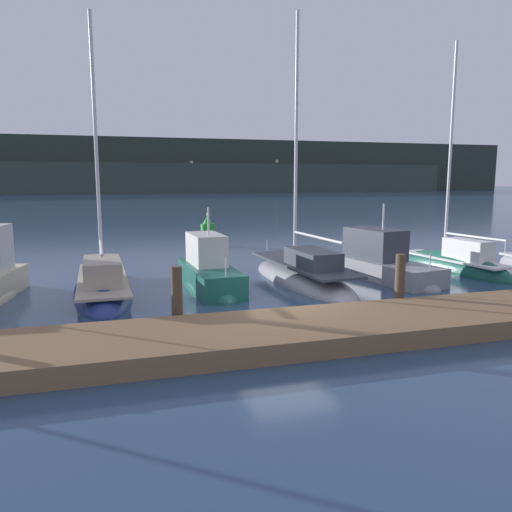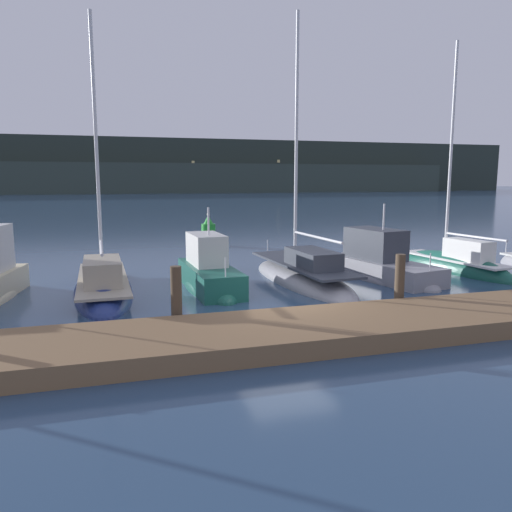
{
  "view_description": "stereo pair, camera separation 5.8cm",
  "coord_description": "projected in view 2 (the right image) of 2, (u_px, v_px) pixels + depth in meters",
  "views": [
    {
      "loc": [
        -4.79,
        -12.96,
        3.79
      ],
      "look_at": [
        0.0,
        3.05,
        1.2
      ],
      "focal_mm": 35.0,
      "sensor_mm": 36.0,
      "label": 1
    },
    {
      "loc": [
        -4.74,
        -12.98,
        3.79
      ],
      "look_at": [
        0.0,
        3.05,
        1.2
      ],
      "focal_mm": 35.0,
      "sensor_mm": 36.0,
      "label": 2
    }
  ],
  "objects": [
    {
      "name": "mooring_pile_3",
      "position": [
        400.0,
        283.0,
        14.32
      ],
      "size": [
        0.28,
        0.28,
        1.67
      ],
      "primitive_type": "cylinder",
      "color": "#4C3D2D",
      "rests_on": "ground"
    },
    {
      "name": "motorboat_berth_7",
      "position": [
        382.0,
        270.0,
        19.17
      ],
      "size": [
        2.84,
        5.72,
        3.4
      ],
      "color": "gray",
      "rests_on": "ground"
    },
    {
      "name": "dock",
      "position": [
        320.0,
        329.0,
        11.95
      ],
      "size": [
        40.18,
        2.8,
        0.45
      ],
      "primitive_type": "cube",
      "color": "brown",
      "rests_on": "ground"
    },
    {
      "name": "sailboat_berth_6",
      "position": [
        302.0,
        279.0,
        18.4
      ],
      "size": [
        2.39,
        7.63,
        10.31
      ],
      "color": "gray",
      "rests_on": "ground"
    },
    {
      "name": "ground_plane",
      "position": [
        286.0,
        313.0,
        14.21
      ],
      "size": [
        400.0,
        400.0,
        0.0
      ],
      "primitive_type": "plane",
      "color": "navy"
    },
    {
      "name": "hillside_backdrop",
      "position": [
        137.0,
        168.0,
        138.89
      ],
      "size": [
        240.0,
        23.0,
        14.79
      ],
      "color": "#28332D",
      "rests_on": "ground"
    },
    {
      "name": "sailboat_berth_4",
      "position": [
        103.0,
        289.0,
        16.79
      ],
      "size": [
        2.04,
        7.48,
        9.83
      ],
      "color": "navy",
      "rests_on": "ground"
    },
    {
      "name": "sailboat_berth_8",
      "position": [
        454.0,
        268.0,
        20.66
      ],
      "size": [
        2.1,
        6.26,
        10.01
      ],
      "color": "#195647",
      "rests_on": "ground"
    },
    {
      "name": "mooring_pile_2",
      "position": [
        176.0,
        298.0,
        12.53
      ],
      "size": [
        0.28,
        0.28,
        1.64
      ],
      "primitive_type": "cylinder",
      "color": "#4C3D2D",
      "rests_on": "ground"
    },
    {
      "name": "motorboat_berth_5",
      "position": [
        210.0,
        281.0,
        17.27
      ],
      "size": [
        1.76,
        4.81,
        3.51
      ],
      "color": "#195647",
      "rests_on": "ground"
    },
    {
      "name": "channel_buoy",
      "position": [
        208.0,
        234.0,
        28.56
      ],
      "size": [
        1.19,
        1.19,
        1.88
      ],
      "color": "green",
      "rests_on": "ground"
    }
  ]
}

